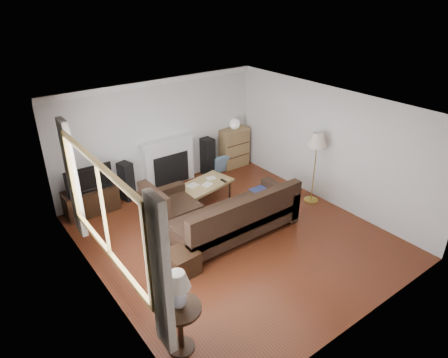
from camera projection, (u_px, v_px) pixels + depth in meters
room at (234, 178)px, 7.07m from camera, size 5.10×5.60×2.54m
window at (103, 211)px, 5.48m from camera, size 0.12×2.74×1.54m
curtain_near at (161, 277)px, 4.48m from camera, size 0.10×0.35×2.10m
curtain_far at (73, 180)px, 6.66m from camera, size 0.10×0.35×2.10m
fireplace at (169, 162)px, 9.34m from camera, size 1.40×0.26×1.15m
tv_stand at (91, 201)px, 8.30m from camera, size 1.07×0.48×0.54m
television at (87, 178)px, 8.06m from camera, size 0.95×0.12×0.54m
speaker_left at (126, 181)px, 8.73m from camera, size 0.31×0.34×0.87m
speaker_right at (208, 156)px, 9.88m from camera, size 0.28×0.33×0.94m
bookshelf at (234, 148)px, 10.28m from camera, size 0.74×0.35×1.02m
globe_lamp at (235, 124)px, 10.00m from camera, size 0.27×0.27×0.27m
sectional_sofa at (234, 215)px, 7.49m from camera, size 2.73×2.00×0.88m
coffee_table at (205, 193)px, 8.68m from camera, size 1.31×0.88×0.47m
footstool at (182, 262)px, 6.59m from camera, size 0.52×0.52×0.41m
floor_lamp at (314, 168)px, 8.50m from camera, size 0.48×0.48×1.59m
side_table at (180, 328)px, 5.15m from camera, size 0.58×0.58×0.72m
table_lamp at (178, 291)px, 4.87m from camera, size 0.33×0.33×0.54m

